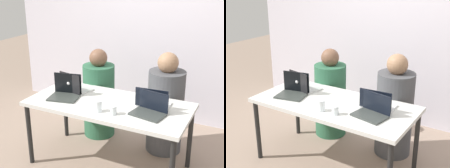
# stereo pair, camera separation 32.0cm
# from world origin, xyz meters

# --- Properties ---
(ground_plane) EXTENTS (12.00, 12.00, 0.00)m
(ground_plane) POSITION_xyz_m (0.00, 0.00, 0.00)
(ground_plane) COLOR gray
(back_wall) EXTENTS (4.50, 0.10, 2.33)m
(back_wall) POSITION_xyz_m (0.00, 1.47, 1.17)
(back_wall) COLOR silver
(back_wall) RESTS_ON ground
(desk) EXTENTS (1.68, 0.78, 0.74)m
(desk) POSITION_xyz_m (0.00, 0.00, 0.68)
(desk) COLOR silver
(desk) RESTS_ON ground
(person_on_left) EXTENTS (0.45, 0.45, 1.13)m
(person_on_left) POSITION_xyz_m (-0.43, 0.58, 0.50)
(person_on_left) COLOR #2C6143
(person_on_left) RESTS_ON ground
(person_on_right) EXTENTS (0.52, 0.52, 1.19)m
(person_on_right) POSITION_xyz_m (0.43, 0.58, 0.53)
(person_on_right) COLOR #46474A
(person_on_right) RESTS_ON ground
(laptop_front_left) EXTENTS (0.35, 0.31, 0.24)m
(laptop_front_left) POSITION_xyz_m (-0.49, -0.06, 0.79)
(laptop_front_left) COLOR #353A37
(laptop_front_left) RESTS_ON desk
(laptop_back_left) EXTENTS (0.34, 0.30, 0.23)m
(laptop_back_left) POSITION_xyz_m (-0.48, 0.12, 0.79)
(laptop_back_left) COLOR #B5B7B5
(laptop_back_left) RESTS_ON desk
(laptop_back_right) EXTENTS (0.34, 0.25, 0.21)m
(laptop_back_right) POSITION_xyz_m (0.44, 0.12, 0.78)
(laptop_back_right) COLOR silver
(laptop_back_right) RESTS_ON desk
(laptop_front_right) EXTENTS (0.35, 0.27, 0.21)m
(laptop_front_right) POSITION_xyz_m (0.47, -0.07, 0.78)
(laptop_front_right) COLOR #353A38
(laptop_front_right) RESTS_ON desk
(water_glass_center) EXTENTS (0.07, 0.07, 0.11)m
(water_glass_center) POSITION_xyz_m (0.01, -0.23, 0.79)
(water_glass_center) COLOR white
(water_glass_center) RESTS_ON desk
(water_glass_right) EXTENTS (0.06, 0.06, 0.09)m
(water_glass_right) POSITION_xyz_m (0.16, -0.23, 0.78)
(water_glass_right) COLOR white
(water_glass_right) RESTS_ON desk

